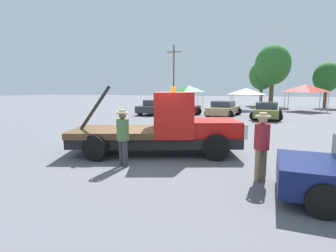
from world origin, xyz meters
TOP-DOWN VIEW (x-y plane):
  - ground_plane at (0.00, 0.00)m, footprint 160.00×160.00m
  - tow_truck at (0.36, 0.13)m, footprint 6.47×3.90m
  - person_near_truck at (3.67, -1.84)m, footprint 0.40×0.40m
  - person_at_hood at (-0.32, -1.87)m, footprint 0.39×0.39m
  - parked_car_charcoal at (-5.50, 14.41)m, footprint 2.90×5.03m
  - parked_car_maroon at (-2.64, 13.32)m, footprint 2.79×4.52m
  - parked_car_tan at (0.80, 14.34)m, footprint 2.90×4.96m
  - parked_car_olive at (4.30, 13.45)m, footprint 2.59×4.95m
  - canopy_tent_green at (-4.44, 22.37)m, footprint 3.09×3.09m
  - canopy_tent_white at (2.34, 21.47)m, footprint 3.04×3.04m
  - canopy_tent_red at (8.37, 22.41)m, footprint 3.67×3.67m
  - tree_left at (4.05, 31.64)m, footprint 3.55×3.55m
  - tree_center at (5.34, 30.07)m, footprint 4.66×4.66m
  - tree_right at (11.62, 28.76)m, footprint 3.16×3.16m
  - utility_pole at (-8.88, 30.49)m, footprint 2.20×0.24m

SIDE VIEW (x-z plane):
  - ground_plane at x=0.00m, z-range 0.00..0.00m
  - parked_car_maroon at x=-2.64m, z-range -0.02..1.32m
  - parked_car_olive at x=4.30m, z-range -0.02..1.32m
  - parked_car_tan at x=0.80m, z-range -0.02..1.32m
  - parked_car_charcoal at x=-5.50m, z-range -0.02..1.32m
  - tow_truck at x=0.36m, z-range -0.30..2.21m
  - person_at_hood at x=-0.32m, z-range 0.16..1.92m
  - person_near_truck at x=3.67m, z-range 0.16..1.95m
  - canopy_tent_white at x=2.34m, z-range 0.88..3.33m
  - canopy_tent_green at x=-4.44m, z-range 1.00..3.80m
  - canopy_tent_red at x=8.37m, z-range 1.02..3.86m
  - tree_right at x=11.62m, z-range 0.96..6.61m
  - tree_left at x=4.05m, z-range 1.08..7.43m
  - utility_pole at x=-8.88m, z-range 0.26..9.32m
  - tree_center at x=5.34m, z-range 1.42..9.74m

